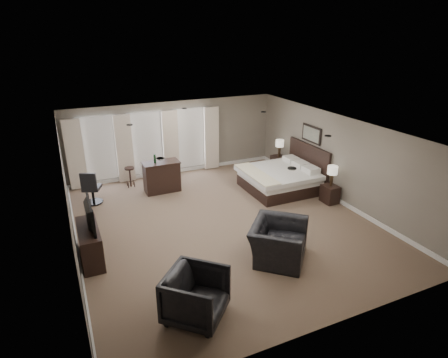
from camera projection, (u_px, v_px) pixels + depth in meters
name	position (u px, v px, depth m)	size (l,w,h in m)	color
room	(223.00, 178.00, 9.69)	(7.60, 8.60, 2.64)	brown
window_bay	(148.00, 145.00, 12.82)	(5.25, 0.20, 2.30)	silver
bed	(280.00, 169.00, 12.01)	(2.21, 2.11, 1.41)	silver
nightstand_near	(330.00, 194.00, 11.29)	(0.40, 0.49, 0.54)	black
nightstand_far	(279.00, 164.00, 13.73)	(0.44, 0.54, 0.59)	black
lamp_near	(332.00, 176.00, 11.07)	(0.30, 0.30, 0.62)	beige
lamp_far	(279.00, 148.00, 13.51)	(0.30, 0.30, 0.62)	beige
wall_art	(311.00, 134.00, 12.05)	(0.04, 0.96, 0.56)	slate
dresser	(90.00, 244.00, 8.41)	(0.45, 1.38, 0.80)	black
tv	(87.00, 225.00, 8.24)	(1.09, 0.63, 0.14)	black
armchair_near	(278.00, 236.00, 8.39)	(1.34, 0.87, 1.17)	black
armchair_far	(196.00, 294.00, 6.65)	(1.00, 0.94, 1.03)	black
bar_counter	(162.00, 177.00, 11.98)	(1.15, 0.60, 1.00)	black
bar_stool_left	(130.00, 177.00, 12.39)	(0.32, 0.32, 0.67)	black
bar_stool_right	(167.00, 172.00, 12.76)	(0.33, 0.33, 0.69)	black
desk_chair	(92.00, 187.00, 11.14)	(0.53, 0.53, 1.05)	black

